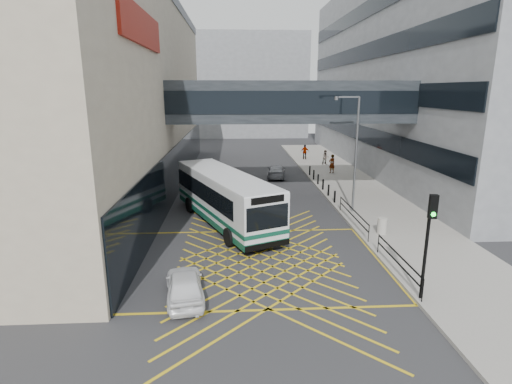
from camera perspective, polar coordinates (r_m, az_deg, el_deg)
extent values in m
plane|color=#333335|center=(20.29, 0.65, -9.97)|extent=(120.00, 120.00, 0.00)
cube|color=#BEAF94|center=(38.29, -29.87, 12.00)|extent=(24.00, 42.00, 16.00)
cube|color=black|center=(35.33, -10.84, 3.76)|extent=(0.10, 41.50, 4.00)
cube|color=maroon|center=(23.12, -15.96, 21.66)|extent=(0.18, 9.00, 1.80)
cube|color=gray|center=(49.42, 28.52, 14.63)|extent=(24.00, 44.00, 20.00)
cube|color=black|center=(44.66, 14.16, 8.36)|extent=(0.10, 43.50, 1.60)
cube|color=black|center=(44.45, 14.48, 13.49)|extent=(0.10, 43.50, 1.60)
cube|color=black|center=(44.60, 14.82, 18.63)|extent=(0.10, 43.50, 1.60)
cube|color=black|center=(45.10, 15.18, 23.69)|extent=(0.10, 43.50, 1.60)
cube|color=gray|center=(78.44, -3.90, 14.84)|extent=(28.00, 16.00, 18.00)
cube|color=#2A2F34|center=(30.74, 4.87, 12.73)|extent=(20.00, 4.00, 3.00)
cube|color=black|center=(28.75, 5.44, 12.61)|extent=(19.50, 0.06, 1.60)
cube|color=black|center=(32.75, 4.36, 12.84)|extent=(19.50, 0.06, 1.60)
cube|color=#9C968E|center=(35.95, 13.46, 0.67)|extent=(6.00, 54.00, 0.16)
cube|color=gold|center=(20.29, 0.65, -9.96)|extent=(12.00, 9.00, 0.01)
cube|color=white|center=(25.50, -4.49, -0.62)|extent=(6.99, 11.62, 2.83)
cube|color=#0E4835|center=(25.84, -4.43, -3.27)|extent=(7.05, 11.68, 0.36)
cube|color=#0E4835|center=(25.68, -4.46, -2.09)|extent=(7.06, 11.69, 0.23)
cube|color=black|center=(25.97, -5.03, 0.49)|extent=(6.46, 10.30, 1.10)
cube|color=black|center=(20.43, 1.64, -3.65)|extent=(2.25, 1.04, 1.26)
cube|color=black|center=(20.14, 1.69, -1.11)|extent=(1.76, 0.81, 0.37)
cube|color=white|center=(25.16, -4.55, 2.52)|extent=(6.93, 11.52, 0.10)
cube|color=black|center=(20.93, 1.64, -7.62)|extent=(2.45, 1.14, 0.31)
cube|color=black|center=(31.06, -8.48, -0.39)|extent=(2.45, 1.14, 0.31)
cylinder|color=black|center=(22.08, -3.87, -6.45)|extent=(0.69, 1.08, 1.05)
cylinder|color=black|center=(23.16, 2.19, -5.42)|extent=(0.69, 1.08, 1.05)
cylinder|color=black|center=(28.46, -9.47, -1.80)|extent=(0.69, 1.08, 1.05)
cylinder|color=black|center=(29.31, -4.54, -1.17)|extent=(0.69, 1.08, 1.05)
imported|color=white|center=(17.01, -10.16, -12.90)|extent=(2.24, 4.20, 1.27)
imported|color=#232228|center=(30.34, -1.64, -0.04)|extent=(2.93, 5.43, 1.61)
imported|color=#9899A0|center=(39.18, 2.93, 3.03)|extent=(2.24, 4.38, 1.31)
cylinder|color=black|center=(17.33, 23.01, -8.31)|extent=(0.15, 0.15, 3.72)
cube|color=black|center=(16.46, 23.98, -1.92)|extent=(0.33, 0.23, 0.93)
sphere|color=#19E533|center=(16.43, 24.01, -2.94)|extent=(0.20, 0.20, 0.18)
cylinder|color=slate|center=(27.78, 14.06, 5.00)|extent=(0.17, 0.17, 7.76)
cube|color=slate|center=(27.15, 13.01, 13.09)|extent=(1.55, 0.24, 0.10)
cylinder|color=slate|center=(26.89, 11.42, 13.00)|extent=(0.29, 0.29, 0.24)
cylinder|color=#ADA89E|center=(24.62, 17.57, -4.61)|extent=(0.55, 0.55, 0.95)
cube|color=black|center=(19.44, 19.69, -8.42)|extent=(0.05, 5.00, 0.05)
cube|color=black|center=(19.59, 19.59, -9.51)|extent=(0.05, 5.00, 0.05)
cube|color=black|center=(25.63, 13.74, -2.48)|extent=(0.05, 6.00, 0.05)
cube|color=black|center=(25.75, 13.69, -3.33)|extent=(0.05, 6.00, 0.05)
cylinder|color=black|center=(17.57, 22.73, -12.84)|extent=(0.04, 0.04, 1.00)
cylinder|color=black|center=(21.75, 17.07, -7.03)|extent=(0.04, 0.04, 1.00)
cylinder|color=black|center=(23.07, 15.81, -5.70)|extent=(0.04, 0.04, 1.00)
cylinder|color=black|center=(28.52, 11.97, -1.60)|extent=(0.04, 0.04, 1.00)
cylinder|color=black|center=(30.42, 11.19, -0.65)|extent=(0.14, 0.14, 0.90)
cylinder|color=black|center=(32.30, 10.32, 0.27)|extent=(0.14, 0.14, 0.90)
cylinder|color=black|center=(34.19, 9.56, 1.08)|extent=(0.14, 0.14, 0.90)
cylinder|color=black|center=(36.09, 8.87, 1.82)|extent=(0.14, 0.14, 0.90)
cylinder|color=black|center=(38.00, 8.25, 2.48)|extent=(0.14, 0.14, 0.90)
cylinder|color=black|center=(39.93, 7.69, 3.07)|extent=(0.14, 0.14, 0.90)
imported|color=gray|center=(41.16, 10.79, 3.98)|extent=(0.90, 0.79, 1.88)
imported|color=gray|center=(45.73, 9.90, 4.88)|extent=(0.79, 0.46, 1.62)
imported|color=gray|center=(48.96, 7.00, 5.70)|extent=(1.14, 0.76, 1.76)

